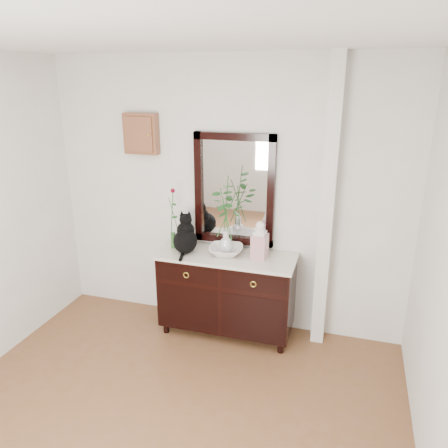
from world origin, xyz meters
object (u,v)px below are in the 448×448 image
(ginger_jar, at_px, (260,239))
(cat, at_px, (185,234))
(sideboard, at_px, (227,290))
(lotus_bowl, at_px, (226,250))

(ginger_jar, bearing_deg, cat, -175.39)
(sideboard, xyz_separation_m, ginger_jar, (0.31, 0.02, 0.56))
(lotus_bowl, bearing_deg, cat, -172.61)
(cat, height_order, lotus_bowl, cat)
(cat, bearing_deg, lotus_bowl, -7.45)
(ginger_jar, bearing_deg, sideboard, -175.88)
(lotus_bowl, xyz_separation_m, ginger_jar, (0.33, 0.01, 0.15))
(sideboard, distance_m, ginger_jar, 0.65)
(sideboard, height_order, ginger_jar, ginger_jar)
(sideboard, xyz_separation_m, cat, (-0.42, -0.04, 0.57))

